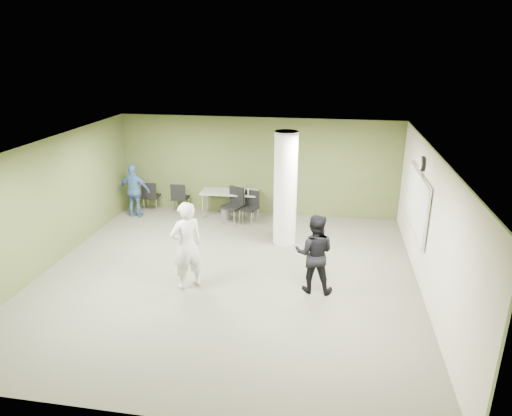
% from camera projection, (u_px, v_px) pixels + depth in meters
% --- Properties ---
extents(floor, '(8.00, 8.00, 0.00)m').
position_uv_depth(floor, '(228.00, 276.00, 9.79)').
color(floor, '#4F4D3E').
rests_on(floor, ground).
extents(ceiling, '(8.00, 8.00, 0.00)m').
position_uv_depth(ceiling, '(225.00, 148.00, 8.84)').
color(ceiling, white).
rests_on(ceiling, wall_back).
extents(wall_back, '(8.00, 2.80, 0.02)m').
position_uv_depth(wall_back, '(258.00, 166.00, 13.03)').
color(wall_back, '#475528').
rests_on(wall_back, floor).
extents(wall_left, '(0.02, 8.00, 2.80)m').
position_uv_depth(wall_left, '(48.00, 205.00, 9.94)').
color(wall_left, '#475528').
rests_on(wall_left, floor).
extents(wall_right_cream, '(0.02, 8.00, 2.80)m').
position_uv_depth(wall_right_cream, '(431.00, 228.00, 8.69)').
color(wall_right_cream, beige).
rests_on(wall_right_cream, floor).
extents(column, '(0.56, 0.56, 2.80)m').
position_uv_depth(column, '(285.00, 189.00, 11.02)').
color(column, silver).
rests_on(column, floor).
extents(whiteboard, '(0.05, 2.30, 1.30)m').
position_uv_depth(whiteboard, '(417.00, 202.00, 9.78)').
color(whiteboard, silver).
rests_on(whiteboard, wall_right_cream).
extents(wall_clock, '(0.06, 0.32, 0.32)m').
position_uv_depth(wall_clock, '(422.00, 164.00, 9.50)').
color(wall_clock, black).
rests_on(wall_clock, wall_right_cream).
extents(folding_table, '(1.62, 0.75, 1.01)m').
position_uv_depth(folding_table, '(230.00, 193.00, 12.95)').
color(folding_table, gray).
rests_on(folding_table, floor).
extents(wastebasket, '(0.24, 0.24, 0.27)m').
position_uv_depth(wastebasket, '(226.00, 215.00, 12.90)').
color(wastebasket, '#4C4C4C').
rests_on(wastebasket, floor).
extents(chair_back_left, '(0.49, 0.49, 0.92)m').
position_uv_depth(chair_back_left, '(150.00, 194.00, 13.41)').
color(chair_back_left, black).
rests_on(chair_back_left, floor).
extents(chair_back_right, '(0.46, 0.46, 0.91)m').
position_uv_depth(chair_back_right, '(180.00, 196.00, 13.27)').
color(chair_back_right, black).
rests_on(chair_back_right, floor).
extents(chair_table_left, '(0.65, 0.65, 1.00)m').
position_uv_depth(chair_table_left, '(234.00, 202.00, 12.57)').
color(chair_table_left, black).
rests_on(chair_table_left, floor).
extents(chair_table_right, '(0.57, 0.57, 0.91)m').
position_uv_depth(chair_table_right, '(250.00, 205.00, 12.57)').
color(chair_table_right, black).
rests_on(chair_table_right, floor).
extents(woman_white, '(0.79, 0.77, 1.84)m').
position_uv_depth(woman_white, '(187.00, 246.00, 9.07)').
color(woman_white, silver).
rests_on(woman_white, floor).
extents(man_black, '(0.82, 0.65, 1.63)m').
position_uv_depth(man_black, '(314.00, 254.00, 8.97)').
color(man_black, black).
rests_on(man_black, floor).
extents(man_blue, '(0.92, 0.40, 1.55)m').
position_uv_depth(man_blue, '(135.00, 191.00, 12.92)').
color(man_blue, '#395C8F').
rests_on(man_blue, floor).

